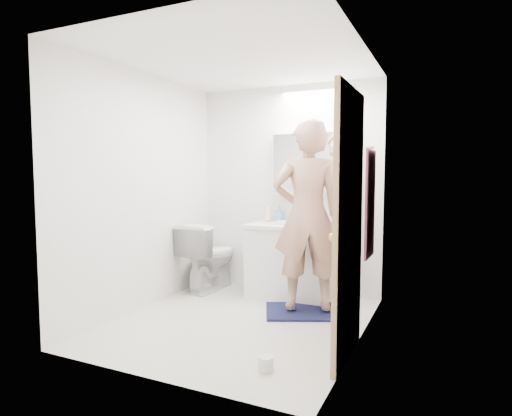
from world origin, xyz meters
The scene contains 23 objects.
floor centered at (0.00, 0.00, 0.00)m, with size 2.50×2.50×0.00m, color silver.
ceiling centered at (0.00, 0.00, 2.40)m, with size 2.50×2.50×0.00m, color white.
wall_back centered at (0.00, 1.25, 1.20)m, with size 2.50×2.50×0.00m, color white.
wall_front centered at (0.00, -1.25, 1.20)m, with size 2.50×2.50×0.00m, color white.
wall_left centered at (-1.10, 0.00, 1.20)m, with size 2.50×2.50×0.00m, color white.
wall_right centered at (1.10, 0.00, 1.20)m, with size 2.50×2.50×0.00m, color white.
vanity_cabinet centered at (0.15, 0.96, 0.39)m, with size 0.90×0.55×0.78m, color white.
countertop centered at (0.15, 0.96, 0.80)m, with size 0.95×0.58×0.04m, color silver.
sink_basin centered at (0.15, 0.99, 0.84)m, with size 0.36×0.36×0.03m, color white.
faucet centered at (0.15, 1.19, 0.90)m, with size 0.02×0.02×0.16m, color silver.
medicine_cabinet centered at (0.30, 1.18, 1.50)m, with size 0.88×0.14×0.70m, color white.
mirror_panel centered at (0.30, 1.10, 1.50)m, with size 0.84×0.01×0.66m, color silver.
toilet centered at (-0.84, 0.85, 0.40)m, with size 0.45×0.79×0.81m, color silver.
bath_rug centered at (0.49, 0.50, 0.01)m, with size 0.80×0.55×0.02m, color #141E3F.
person centered at (0.49, 0.50, 0.97)m, with size 0.68×0.44×1.85m, color tan.
door centered at (1.08, -0.35, 1.00)m, with size 0.04×0.80×2.00m, color tan.
door_knob centered at (1.04, -0.65, 0.95)m, with size 0.06×0.06×0.06m, color gold.
towel centered at (1.08, 0.55, 1.10)m, with size 0.02×0.42×1.00m, color #12123A.
towel_hook centered at (1.07, 0.55, 1.62)m, with size 0.02×0.02×0.07m, color silver.
soap_bottle_a centered at (-0.20, 1.11, 0.93)m, with size 0.09×0.09×0.23m, color #D8BF8B.
soap_bottle_b centered at (-0.06, 1.15, 0.91)m, with size 0.08×0.09×0.19m, color #5983BF.
toothbrush_cup centered at (0.37, 1.12, 0.87)m, with size 0.10×0.10×0.10m, color #426CC8.
toilet_paper_roll centered at (0.61, -0.81, 0.05)m, with size 0.11×0.11×0.10m, color silver.
Camera 1 is at (1.76, -3.45, 1.37)m, focal length 29.74 mm.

